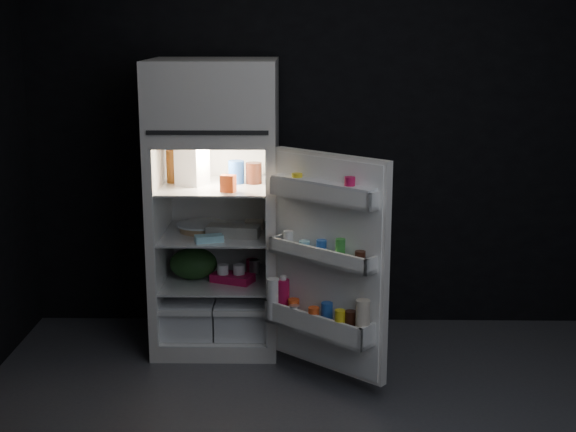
{
  "coord_description": "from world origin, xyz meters",
  "views": [
    {
      "loc": [
        -0.22,
        -3.5,
        1.98
      ],
      "look_at": [
        -0.29,
        1.0,
        0.9
      ],
      "focal_mm": 50.0,
      "sensor_mm": 36.0,
      "label": 1
    }
  ],
  "objects_px": {
    "egg_carton": "(233,231)",
    "yogurt_tray": "(233,278)",
    "refrigerator": "(216,195)",
    "milk_jug": "(192,165)",
    "fridge_door": "(326,267)"
  },
  "relations": [
    {
      "from": "fridge_door",
      "to": "egg_carton",
      "type": "xyz_separation_m",
      "value": [
        -0.55,
        0.48,
        0.08
      ]
    },
    {
      "from": "milk_jug",
      "to": "egg_carton",
      "type": "xyz_separation_m",
      "value": [
        0.25,
        -0.11,
        -0.38
      ]
    },
    {
      "from": "milk_jug",
      "to": "yogurt_tray",
      "type": "distance_m",
      "value": 0.74
    },
    {
      "from": "fridge_door",
      "to": "egg_carton",
      "type": "height_order",
      "value": "fridge_door"
    },
    {
      "from": "refrigerator",
      "to": "milk_jug",
      "type": "distance_m",
      "value": 0.24
    },
    {
      "from": "yogurt_tray",
      "to": "fridge_door",
      "type": "bearing_deg",
      "value": -21.13
    },
    {
      "from": "refrigerator",
      "to": "yogurt_tray",
      "type": "bearing_deg",
      "value": -43.32
    },
    {
      "from": "refrigerator",
      "to": "egg_carton",
      "type": "relative_size",
      "value": 5.61
    },
    {
      "from": "egg_carton",
      "to": "yogurt_tray",
      "type": "bearing_deg",
      "value": 114.83
    },
    {
      "from": "milk_jug",
      "to": "yogurt_tray",
      "type": "bearing_deg",
      "value": 8.76
    },
    {
      "from": "milk_jug",
      "to": "egg_carton",
      "type": "distance_m",
      "value": 0.47
    },
    {
      "from": "refrigerator",
      "to": "milk_jug",
      "type": "height_order",
      "value": "refrigerator"
    },
    {
      "from": "refrigerator",
      "to": "egg_carton",
      "type": "xyz_separation_m",
      "value": [
        0.12,
        -0.14,
        -0.19
      ]
    },
    {
      "from": "refrigerator",
      "to": "fridge_door",
      "type": "bearing_deg",
      "value": -43.15
    },
    {
      "from": "refrigerator",
      "to": "yogurt_tray",
      "type": "height_order",
      "value": "refrigerator"
    }
  ]
}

